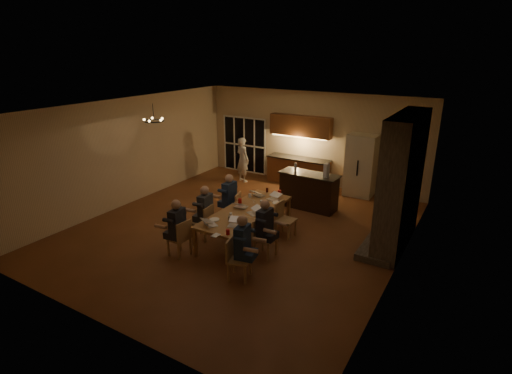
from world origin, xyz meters
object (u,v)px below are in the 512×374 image
(can_cola, at_px, (267,190))
(bar_bottle, at_px, (296,167))
(chair_right_near, at_px, (239,259))
(mug_front, at_px, (231,215))
(standing_person, at_px, (243,160))
(laptop_e, at_px, (259,192))
(redcup_near, at_px, (228,232))
(chair_left_near, at_px, (179,238))
(chair_right_far, at_px, (286,220))
(laptop_a, at_px, (211,220))
(plate_left, at_px, (214,219))
(chandelier, at_px, (154,121))
(redcup_far, at_px, (280,192))
(bar_island, at_px, (309,191))
(mug_mid, at_px, (262,202))
(plate_far, at_px, (277,203))
(person_right_near, at_px, (243,246))
(bar_blender, at_px, (326,171))
(refrigerator, at_px, (361,166))
(laptop_d, at_px, (253,210))
(chair_left_far, at_px, (231,208))
(laptop_b, at_px, (235,222))
(laptop_c, at_px, (241,203))
(person_right_mid, at_px, (265,228))
(chair_right_mid, at_px, (266,238))
(plate_near, at_px, (243,222))
(chair_left_mid, at_px, (202,222))
(person_left_far, at_px, (230,199))
(mug_back, at_px, (250,196))
(can_silver, at_px, (229,218))
(dining_table, at_px, (246,224))
(redcup_mid, at_px, (240,201))
(person_left_near, at_px, (178,228))
(laptop_f, at_px, (273,196))

(can_cola, bearing_deg, bar_bottle, 78.97)
(chair_right_near, xyz_separation_m, mug_front, (-0.98, 1.15, 0.36))
(mug_front, bearing_deg, standing_person, 119.29)
(laptop_e, relative_size, redcup_near, 2.67)
(chair_left_near, bearing_deg, chair_right_far, 149.10)
(laptop_a, height_order, plate_left, laptop_a)
(chandelier, bearing_deg, redcup_far, 28.39)
(bar_island, xyz_separation_m, mug_mid, (-0.42, -2.08, 0.26))
(chair_right_far, xyz_separation_m, chandelier, (-3.55, -0.76, 2.31))
(standing_person, relative_size, mug_mid, 16.02)
(can_cola, relative_size, plate_far, 0.47)
(chair_left_near, height_order, person_right_near, person_right_near)
(can_cola, xyz_separation_m, bar_blender, (1.28, 1.14, 0.47))
(refrigerator, xyz_separation_m, laptop_d, (-1.23, -4.62, -0.14))
(chair_left_far, height_order, laptop_b, laptop_b)
(laptop_c, bearing_deg, person_right_mid, 140.11)
(person_right_near, relative_size, chandelier, 2.63)
(chair_right_mid, distance_m, redcup_far, 2.15)
(refrigerator, relative_size, person_right_near, 1.45)
(refrigerator, height_order, plate_near, refrigerator)
(chair_left_mid, bearing_deg, refrigerator, 149.90)
(person_right_mid, distance_m, laptop_b, 0.69)
(person_left_far, xyz_separation_m, mug_back, (0.51, 0.23, 0.11))
(person_right_near, height_order, redcup_near, person_right_near)
(chair_left_far, distance_m, plate_left, 1.52)
(chair_right_mid, height_order, bar_blender, bar_blender)
(refrigerator, distance_m, laptop_b, 5.57)
(laptop_b, height_order, can_silver, laptop_b)
(chair_left_far, height_order, chandelier, chandelier)
(plate_near, bearing_deg, person_right_mid, 8.07)
(dining_table, distance_m, mug_mid, 0.72)
(laptop_e, bearing_deg, can_cola, -80.15)
(plate_left, bearing_deg, chair_left_far, 108.95)
(chair_right_near, bearing_deg, mug_back, 12.32)
(person_right_mid, relative_size, redcup_far, 11.50)
(chair_left_far, distance_m, person_right_near, 2.71)
(redcup_mid, bearing_deg, chair_right_mid, -35.10)
(can_cola, bearing_deg, mug_mid, -69.74)
(bar_island, relative_size, person_left_near, 1.28)
(mug_back, bearing_deg, plate_left, -88.01)
(chair_left_near, height_order, mug_mid, chair_left_near)
(bar_island, bearing_deg, laptop_f, -97.91)
(redcup_near, bearing_deg, person_left_near, -170.04)
(chandelier, xyz_separation_m, bar_bottle, (2.80, 2.85, -1.55))
(plate_left, bearing_deg, can_cola, 86.60)
(laptop_f, bearing_deg, person_left_far, -145.27)
(chair_left_far, xyz_separation_m, laptop_a, (0.58, -1.66, 0.42))
(laptop_d, xyz_separation_m, can_cola, (-0.47, 1.52, -0.05))
(mug_front, xyz_separation_m, plate_left, (-0.23, -0.35, -0.04))
(laptop_d, height_order, bar_blender, bar_blender)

